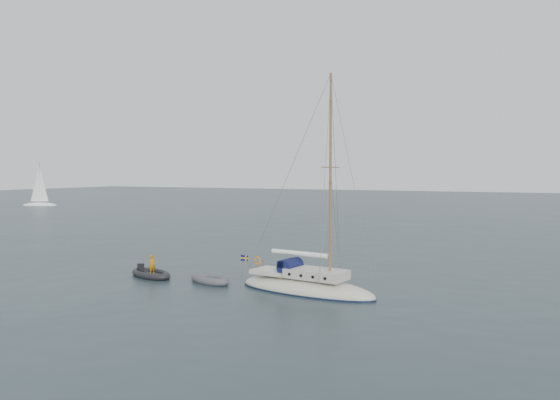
% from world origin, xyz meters
% --- Properties ---
extents(ground, '(300.00, 300.00, 0.00)m').
position_xyz_m(ground, '(0.00, 0.00, 0.00)').
color(ground, black).
rests_on(ground, ground).
extents(sailboat, '(8.34, 2.50, 11.87)m').
position_xyz_m(sailboat, '(3.00, -1.47, 0.90)').
color(sailboat, beige).
rests_on(sailboat, ground).
extents(dinghy, '(3.02, 1.36, 0.43)m').
position_xyz_m(dinghy, '(-2.94, -1.63, 0.19)').
color(dinghy, '#4C4C50').
rests_on(dinghy, ground).
extents(rib, '(3.48, 1.58, 1.37)m').
position_xyz_m(rib, '(-7.14, -1.69, 0.21)').
color(rib, black).
rests_on(rib, ground).
extents(distant_yacht_a, '(6.38, 3.40, 8.45)m').
position_xyz_m(distant_yacht_a, '(-69.88, 43.97, 3.61)').
color(distant_yacht_a, white).
rests_on(distant_yacht_a, ground).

